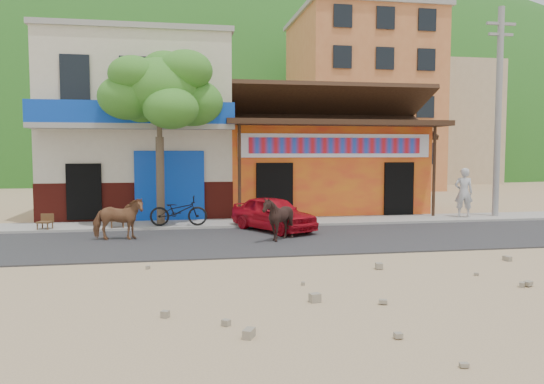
{
  "coord_description": "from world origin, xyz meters",
  "views": [
    {
      "loc": [
        -4.04,
        -12.71,
        2.62
      ],
      "look_at": [
        -1.21,
        3.0,
        1.4
      ],
      "focal_mm": 35.0,
      "sensor_mm": 36.0,
      "label": 1
    }
  ],
  "objects_px": {
    "cow_tan": "(118,219)",
    "cow_dark": "(278,219)",
    "scooter": "(179,211)",
    "utility_pole": "(498,113)",
    "red_car": "(273,213)",
    "pedestrian": "(464,192)",
    "cafe_chair_left": "(45,215)",
    "cafe_chair_right": "(117,213)",
    "tree": "(160,137)"
  },
  "relations": [
    {
      "from": "tree",
      "to": "cow_dark",
      "type": "bearing_deg",
      "value": -46.07
    },
    {
      "from": "cafe_chair_right",
      "to": "tree",
      "type": "bearing_deg",
      "value": 11.35
    },
    {
      "from": "scooter",
      "to": "cafe_chair_left",
      "type": "height_order",
      "value": "scooter"
    },
    {
      "from": "red_car",
      "to": "cafe_chair_left",
      "type": "distance_m",
      "value": 7.39
    },
    {
      "from": "cafe_chair_right",
      "to": "cow_tan",
      "type": "bearing_deg",
      "value": -91.41
    },
    {
      "from": "cow_tan",
      "to": "red_car",
      "type": "relative_size",
      "value": 0.44
    },
    {
      "from": "tree",
      "to": "cafe_chair_left",
      "type": "bearing_deg",
      "value": -172.22
    },
    {
      "from": "tree",
      "to": "scooter",
      "type": "xyz_separation_m",
      "value": [
        0.6,
        -0.5,
        -2.5
      ]
    },
    {
      "from": "utility_pole",
      "to": "scooter",
      "type": "height_order",
      "value": "utility_pole"
    },
    {
      "from": "cow_dark",
      "to": "red_car",
      "type": "xyz_separation_m",
      "value": [
        0.21,
        1.97,
        -0.08
      ]
    },
    {
      "from": "red_car",
      "to": "scooter",
      "type": "relative_size",
      "value": 1.73
    },
    {
      "from": "scooter",
      "to": "cow_tan",
      "type": "bearing_deg",
      "value": 144.5
    },
    {
      "from": "cow_tan",
      "to": "cow_dark",
      "type": "height_order",
      "value": "cow_dark"
    },
    {
      "from": "pedestrian",
      "to": "tree",
      "type": "bearing_deg",
      "value": 19.52
    },
    {
      "from": "red_car",
      "to": "cafe_chair_right",
      "type": "relative_size",
      "value": 3.36
    },
    {
      "from": "cow_tan",
      "to": "scooter",
      "type": "bearing_deg",
      "value": -40.14
    },
    {
      "from": "red_car",
      "to": "cafe_chair_right",
      "type": "distance_m",
      "value": 5.17
    },
    {
      "from": "tree",
      "to": "red_car",
      "type": "height_order",
      "value": "tree"
    },
    {
      "from": "utility_pole",
      "to": "cafe_chair_left",
      "type": "relative_size",
      "value": 8.8
    },
    {
      "from": "red_car",
      "to": "pedestrian",
      "type": "distance_m",
      "value": 7.9
    },
    {
      "from": "utility_pole",
      "to": "cafe_chair_left",
      "type": "bearing_deg",
      "value": -177.56
    },
    {
      "from": "cow_dark",
      "to": "scooter",
      "type": "xyz_separation_m",
      "value": [
        -2.83,
        3.07,
        -0.06
      ]
    },
    {
      "from": "red_car",
      "to": "pedestrian",
      "type": "relative_size",
      "value": 1.76
    },
    {
      "from": "scooter",
      "to": "pedestrian",
      "type": "bearing_deg",
      "value": -83.16
    },
    {
      "from": "cafe_chair_left",
      "to": "cafe_chair_right",
      "type": "height_order",
      "value": "cafe_chair_right"
    },
    {
      "from": "cafe_chair_left",
      "to": "scooter",
      "type": "bearing_deg",
      "value": 13.28
    },
    {
      "from": "cow_tan",
      "to": "scooter",
      "type": "xyz_separation_m",
      "value": [
        1.74,
        2.12,
        -0.04
      ]
    },
    {
      "from": "utility_pole",
      "to": "cafe_chair_right",
      "type": "bearing_deg",
      "value": -177.18
    },
    {
      "from": "tree",
      "to": "cafe_chair_left",
      "type": "distance_m",
      "value": 4.49
    },
    {
      "from": "cafe_chair_left",
      "to": "utility_pole",
      "type": "bearing_deg",
      "value": 15.71
    },
    {
      "from": "cow_tan",
      "to": "cafe_chair_left",
      "type": "xyz_separation_m",
      "value": [
        -2.52,
        2.12,
        -0.08
      ]
    },
    {
      "from": "utility_pole",
      "to": "red_car",
      "type": "relative_size",
      "value": 2.42
    },
    {
      "from": "utility_pole",
      "to": "scooter",
      "type": "distance_m",
      "value": 12.71
    },
    {
      "from": "scooter",
      "to": "utility_pole",
      "type": "bearing_deg",
      "value": -82.83
    },
    {
      "from": "utility_pole",
      "to": "red_car",
      "type": "xyz_separation_m",
      "value": [
        -9.15,
        -1.79,
        -3.52
      ]
    },
    {
      "from": "tree",
      "to": "red_car",
      "type": "distance_m",
      "value": 4.71
    },
    {
      "from": "cow_dark",
      "to": "cafe_chair_left",
      "type": "xyz_separation_m",
      "value": [
        -7.1,
        3.07,
        -0.11
      ]
    },
    {
      "from": "tree",
      "to": "cow_tan",
      "type": "distance_m",
      "value": 3.77
    },
    {
      "from": "utility_pole",
      "to": "pedestrian",
      "type": "bearing_deg",
      "value": -174.24
    },
    {
      "from": "cow_tan",
      "to": "pedestrian",
      "type": "relative_size",
      "value": 0.78
    },
    {
      "from": "cow_tan",
      "to": "red_car",
      "type": "xyz_separation_m",
      "value": [
        4.79,
        1.03,
        -0.06
      ]
    },
    {
      "from": "tree",
      "to": "red_car",
      "type": "xyz_separation_m",
      "value": [
        3.65,
        -1.59,
        -2.52
      ]
    },
    {
      "from": "cow_dark",
      "to": "scooter",
      "type": "bearing_deg",
      "value": -140.6
    },
    {
      "from": "cafe_chair_right",
      "to": "cow_dark",
      "type": "bearing_deg",
      "value": -40.69
    },
    {
      "from": "utility_pole",
      "to": "pedestrian",
      "type": "distance_m",
      "value": 3.39
    },
    {
      "from": "red_car",
      "to": "cafe_chair_right",
      "type": "height_order",
      "value": "red_car"
    },
    {
      "from": "cow_tan",
      "to": "red_car",
      "type": "bearing_deg",
      "value": -78.64
    },
    {
      "from": "cow_dark",
      "to": "red_car",
      "type": "distance_m",
      "value": 1.98
    },
    {
      "from": "cow_tan",
      "to": "cafe_chair_right",
      "type": "distance_m",
      "value": 2.14
    },
    {
      "from": "cafe_chair_left",
      "to": "cafe_chair_right",
      "type": "relative_size",
      "value": 0.92
    }
  ]
}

